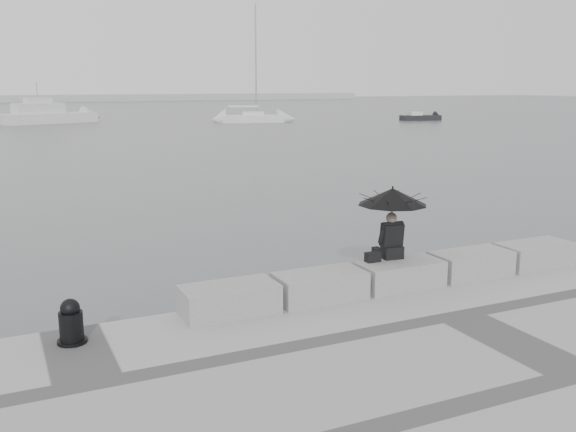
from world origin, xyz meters
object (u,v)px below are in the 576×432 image
sailboat_right (253,118)px  motor_cruiser (48,115)px  small_motorboat (420,118)px  seated_person (393,205)px  mooring_bollard (71,325)px

sailboat_right → motor_cruiser: bearing=175.7°
motor_cruiser → small_motorboat: motor_cruiser is taller
seated_person → small_motorboat: bearing=59.1°
mooring_bollard → sailboat_right: bearing=65.7°
mooring_bollard → motor_cruiser: bearing=85.4°
seated_person → motor_cruiser: bearing=96.7°
mooring_bollard → small_motorboat: (45.82, 53.47, -0.47)m
mooring_bollard → motor_cruiser: (5.29, 65.89, 0.10)m
sailboat_right → small_motorboat: (19.57, -4.60, -0.22)m
seated_person → sailboat_right: sailboat_right is taller
mooring_bollard → motor_cruiser: 66.10m
mooring_bollard → sailboat_right: 63.74m
sailboat_right → small_motorboat: sailboat_right is taller
sailboat_right → small_motorboat: 20.11m
small_motorboat → motor_cruiser: bearing=173.6°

